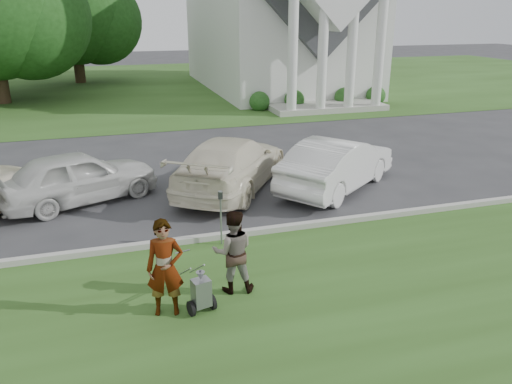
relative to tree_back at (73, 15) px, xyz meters
name	(u,v)px	position (x,y,z in m)	size (l,w,h in m)	color
ground	(233,248)	(4.01, -29.99, -4.73)	(120.00, 120.00, 0.00)	#333335
grass_strip	(277,323)	(4.01, -32.99, -4.72)	(80.00, 7.00, 0.01)	#2A4919
church_lawn	(139,86)	(4.01, -2.99, -4.72)	(80.00, 30.00, 0.01)	#2A4919
curb	(227,235)	(4.01, -29.44, -4.65)	(80.00, 0.18, 0.15)	#9E9E93
tree_back	(73,15)	(0.00, 0.00, 0.00)	(9.61, 7.60, 8.89)	#332316
striping_cart	(201,293)	(2.85, -32.28, -4.35)	(0.60, 1.00, 0.87)	black
person_left	(165,269)	(2.27, -32.14, -3.85)	(0.64, 0.42, 1.76)	#999999
person_right	(233,252)	(3.57, -31.74, -3.92)	(0.79, 0.61, 1.62)	#999999
parking_meter_near	(221,211)	(3.80, -29.73, -3.91)	(0.09, 0.08, 1.30)	gray
car_b	(78,177)	(0.66, -25.92, -4.00)	(1.72, 4.28, 1.46)	silver
car_c	(231,163)	(4.98, -26.03, -3.95)	(2.18, 5.35, 1.55)	#EBE3C7
car_d	(337,164)	(7.98, -26.98, -3.96)	(1.63, 4.67, 1.54)	silver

